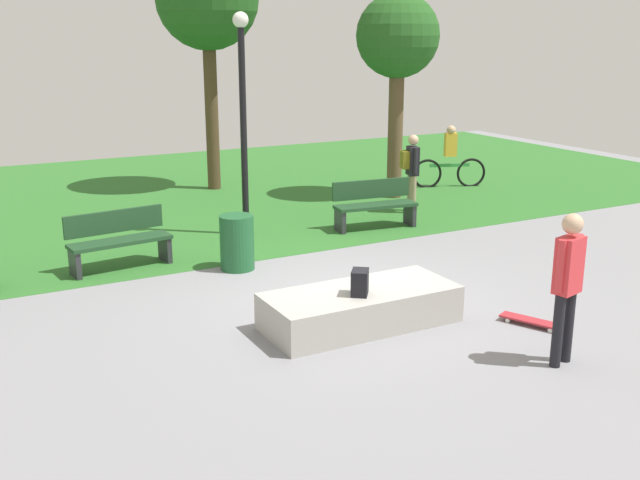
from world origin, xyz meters
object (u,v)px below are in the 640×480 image
Objects in this scene: skateboard_by_ledge at (531,321)px; trash_bin at (237,242)px; backpack_on_ledge at (360,282)px; skater_performing_trick at (568,277)px; cyclist_on_bicycle at (450,161)px; park_bench_by_oak at (119,239)px; tree_slender_maple at (207,0)px; tree_tall_oak at (398,41)px; concrete_ledge at (360,307)px; park_bench_near_path at (374,203)px; pedestrian_with_backpack at (411,166)px; lamp_post at (243,102)px.

trash_bin is (-2.40, 3.99, 0.37)m from skateboard_by_ledge.
backpack_on_ledge is 0.37× the size of trash_bin.
skater_performing_trick is 10.11m from cyclist_on_bicycle.
cyclist_on_bicycle reaches higher than backpack_on_ledge.
park_bench_by_oak is 7.40m from tree_slender_maple.
park_bench_by_oak is 0.30× the size of tree_slender_maple.
tree_tall_oak is at bearing 32.80° from trash_bin.
concrete_ledge is 0.45× the size of tree_slender_maple.
tree_slender_maple is at bearing 153.93° from cyclist_on_bicycle.
skateboard_by_ledge is 0.93× the size of trash_bin.
concrete_ledge is 3.06× the size of skateboard_by_ledge.
concrete_ledge is 1.51× the size of park_bench_near_path.
skater_performing_trick is at bearing -111.70° from tree_tall_oak.
tree_slender_maple is at bearing 105.35° from park_bench_near_path.
tree_tall_oak is 5.14× the size of trash_bin.
skater_performing_trick is 5.37m from trash_bin.
backpack_on_ledge is 0.19× the size of park_bench_by_oak.
tree_slender_maple is 1.24× the size of tree_tall_oak.
trash_bin is at bearing -135.91° from backpack_on_ledge.
park_bench_near_path is at bearing -177.40° from backpack_on_ledge.
concrete_ledge is at bearing -61.46° from park_bench_by_oak.
tree_tall_oak is at bearing 69.17° from pedestrian_with_backpack.
backpack_on_ledge is 5.32m from lamp_post.
concrete_ledge is at bearing -130.60° from pedestrian_with_backpack.
lamp_post reaches higher than cyclist_on_bicycle.
concrete_ledge is 6.45m from pedestrian_with_backpack.
tree_slender_maple is at bearing -152.49° from backpack_on_ledge.
trash_bin is 0.54× the size of pedestrian_with_backpack.
lamp_post is (2.57, 0.95, 1.95)m from park_bench_by_oak.
cyclist_on_bicycle is at bearing 172.42° from backpack_on_ledge.
skater_performing_trick is at bearing -56.04° from concrete_ledge.
tree_tall_oak is at bearing 69.13° from skateboard_by_ledge.
lamp_post is at bearing 84.60° from concrete_ledge.
park_bench_by_oak reaches higher than backpack_on_ledge.
park_bench_near_path is (0.89, 5.18, 0.42)m from skateboard_by_ledge.
park_bench_near_path is 3.14m from lamp_post.
backpack_on_ledge is 0.19× the size of cyclist_on_bicycle.
cyclist_on_bicycle is (5.11, -2.50, -3.69)m from tree_slender_maple.
skater_performing_trick is at bearing -111.88° from pedestrian_with_backpack.
backpack_on_ledge is 0.08× the size of lamp_post.
trash_bin is (-3.30, -1.18, -0.05)m from park_bench_near_path.
pedestrian_with_backpack is (1.37, 0.75, 0.48)m from park_bench_near_path.
tree_slender_maple is (-1.37, 5.00, 3.85)m from park_bench_near_path.
trash_bin is at bearing -160.25° from park_bench_near_path.
concrete_ledge is 1.42× the size of skater_performing_trick.
skater_performing_trick is 6.92m from park_bench_by_oak.
tree_slender_maple is 6.40× the size of trash_bin.
tree_slender_maple is (1.43, 9.12, 4.09)m from concrete_ledge.
tree_slender_maple is (1.53, 9.27, 3.70)m from backpack_on_ledge.
pedestrian_with_backpack is at bearing -110.83° from tree_tall_oak.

